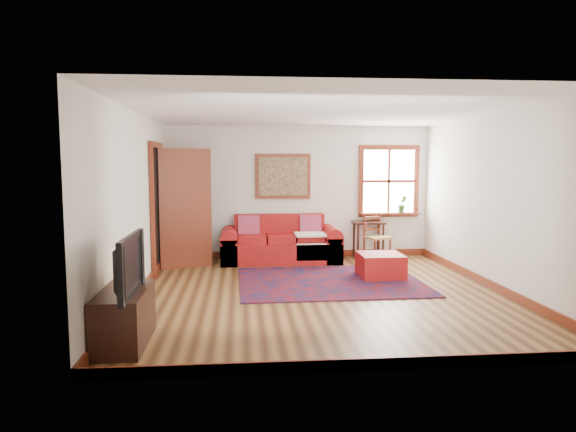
{
  "coord_description": "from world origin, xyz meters",
  "views": [
    {
      "loc": [
        -1.09,
        -6.96,
        1.82
      ],
      "look_at": [
        -0.4,
        0.6,
        1.02
      ],
      "focal_mm": 32.0,
      "sensor_mm": 36.0,
      "label": 1
    }
  ],
  "objects": [
    {
      "name": "ground",
      "position": [
        0.0,
        0.0,
        0.0
      ],
      "size": [
        5.5,
        5.5,
        0.0
      ],
      "primitive_type": "plane",
      "color": "#412611",
      "rests_on": "ground"
    },
    {
      "name": "room_envelope",
      "position": [
        0.0,
        0.02,
        1.65
      ],
      "size": [
        5.04,
        5.54,
        2.52
      ],
      "color": "silver",
      "rests_on": "ground"
    },
    {
      "name": "window",
      "position": [
        1.78,
        2.7,
        1.31
      ],
      "size": [
        1.18,
        0.2,
        1.38
      ],
      "color": "white",
      "rests_on": "ground"
    },
    {
      "name": "doorway",
      "position": [
        -2.21,
        1.78,
        1.07
      ],
      "size": [
        0.89,
        1.08,
        2.14
      ],
      "color": "black",
      "rests_on": "ground"
    },
    {
      "name": "framed_artwork",
      "position": [
        -0.3,
        2.71,
        1.55
      ],
      "size": [
        1.05,
        0.07,
        0.85
      ],
      "color": "maroon",
      "rests_on": "ground"
    },
    {
      "name": "persian_rug",
      "position": [
        0.25,
        0.61,
        0.01
      ],
      "size": [
        2.79,
        2.25,
        0.02
      ],
      "primitive_type": "cube",
      "rotation": [
        0.0,
        0.0,
        0.02
      ],
      "color": "#5C0D10",
      "rests_on": "ground"
    },
    {
      "name": "red_leather_sofa",
      "position": [
        -0.37,
        2.33,
        0.28
      ],
      "size": [
        2.16,
        0.89,
        0.85
      ],
      "color": "maroon",
      "rests_on": "ground"
    },
    {
      "name": "red_ottoman",
      "position": [
        1.09,
        0.83,
        0.19
      ],
      "size": [
        0.67,
        0.67,
        0.38
      ],
      "primitive_type": "cube",
      "rotation": [
        0.0,
        0.0,
        0.0
      ],
      "color": "maroon",
      "rests_on": "ground"
    },
    {
      "name": "side_table",
      "position": [
        1.32,
        2.52,
        0.57
      ],
      "size": [
        0.58,
        0.44,
        0.7
      ],
      "color": "black",
      "rests_on": "ground"
    },
    {
      "name": "ladder_back_chair",
      "position": [
        1.39,
        2.26,
        0.47
      ],
      "size": [
        0.52,
        0.51,
        0.87
      ],
      "color": "tan",
      "rests_on": "ground"
    },
    {
      "name": "media_cabinet",
      "position": [
        -2.26,
        -1.86,
        0.27
      ],
      "size": [
        0.45,
        1.0,
        0.55
      ],
      "primitive_type": "cube",
      "color": "black",
      "rests_on": "ground"
    },
    {
      "name": "television",
      "position": [
        -2.24,
        -2.02,
        0.84
      ],
      "size": [
        0.13,
        1.0,
        0.58
      ],
      "primitive_type": "imported",
      "rotation": [
        0.0,
        0.0,
        1.57
      ],
      "color": "black",
      "rests_on": "media_cabinet"
    },
    {
      "name": "candle_hurricane",
      "position": [
        -2.21,
        -1.44,
        0.63
      ],
      "size": [
        0.12,
        0.12,
        0.18
      ],
      "color": "silver",
      "rests_on": "media_cabinet"
    }
  ]
}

